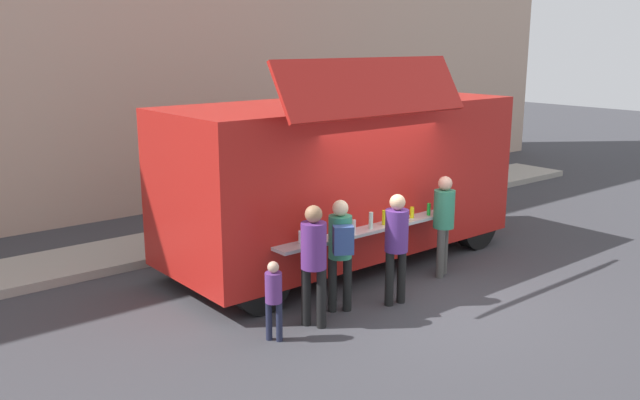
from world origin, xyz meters
The scene contains 9 objects.
ground_plane centered at (0.00, 0.00, 0.00)m, with size 60.00×60.00×0.00m, color #38383D.
curb_strip centered at (-3.78, 4.74, 0.07)m, with size 28.00×1.60×0.15m, color #9E998E.
food_truck_main centered at (0.23, 2.12, 1.54)m, with size 6.33×2.97×3.58m.
trash_bin centered at (4.67, 4.44, 0.50)m, with size 0.60×0.60×0.99m, color #2D5E37.
customer_front_ordering centered at (-0.48, 0.09, 1.00)m, with size 0.35×0.34×1.67m.
customer_mid_with_backpack centered at (-1.31, 0.37, 1.01)m, with size 0.47×0.54×1.65m.
customer_rear_waiting centered at (-1.92, 0.22, 1.02)m, with size 0.35×0.35×1.71m.
customer_extra_browsing centered at (1.01, 0.49, 1.01)m, with size 0.34×0.34×1.69m.
child_near_queue centered at (-2.60, 0.18, 0.65)m, with size 0.22×0.22×1.08m.
Camera 1 is at (-7.27, -6.56, 3.83)m, focal length 37.94 mm.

